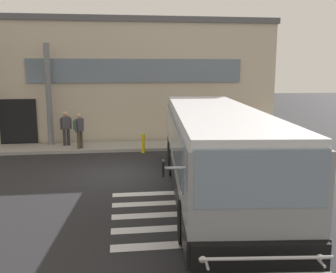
{
  "coord_description": "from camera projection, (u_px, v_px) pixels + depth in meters",
  "views": [
    {
      "loc": [
        0.07,
        -13.84,
        3.9
      ],
      "look_at": [
        1.79,
        -0.58,
        1.5
      ],
      "focal_mm": 40.48,
      "sensor_mm": 36.0,
      "label": 1
    }
  ],
  "objects": [
    {
      "name": "terminal_building",
      "position": [
        107.0,
        79.0,
        24.79
      ],
      "size": [
        18.82,
        13.8,
        6.55
      ],
      "color": "beige",
      "rests_on": "ground"
    },
    {
      "name": "bay_paint_stripes",
      "position": [
        193.0,
        213.0,
        10.35
      ],
      "size": [
        4.4,
        3.96,
        0.01
      ],
      "color": "silver",
      "rests_on": "ground"
    },
    {
      "name": "passenger_near_column",
      "position": [
        66.0,
        127.0,
        18.6
      ],
      "size": [
        0.54,
        0.36,
        1.68
      ],
      "color": "#2D2D33",
      "rests_on": "boarding_curb"
    },
    {
      "name": "safety_bollard_yellow",
      "position": [
        143.0,
        143.0,
        17.77
      ],
      "size": [
        0.18,
        0.18,
        0.9
      ],
      "primitive_type": "cylinder",
      "color": "yellow",
      "rests_on": "ground"
    },
    {
      "name": "passenger_by_doorway",
      "position": [
        79.0,
        128.0,
        17.91
      ],
      "size": [
        0.5,
        0.52,
        1.68
      ],
      "color": "#4C4233",
      "rests_on": "boarding_curb"
    },
    {
      "name": "boarding_curb",
      "position": [
        119.0,
        147.0,
        18.87
      ],
      "size": [
        21.02,
        2.0,
        0.15
      ],
      "primitive_type": "cube",
      "color": "#9E9B93",
      "rests_on": "ground"
    },
    {
      "name": "bus_main_foreground",
      "position": [
        214.0,
        152.0,
        11.79
      ],
      "size": [
        3.98,
        11.24,
        2.7
      ],
      "color": "gray",
      "rests_on": "ground"
    },
    {
      "name": "ground_plane",
      "position": [
        119.0,
        174.0,
        14.19
      ],
      "size": [
        80.0,
        90.0,
        0.02
      ],
      "primitive_type": "cube",
      "color": "#232326",
      "rests_on": "ground"
    },
    {
      "name": "entry_support_column",
      "position": [
        49.0,
        95.0,
        18.57
      ],
      "size": [
        0.28,
        0.28,
        4.98
      ],
      "primitive_type": "cylinder",
      "color": "slate",
      "rests_on": "boarding_curb"
    }
  ]
}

